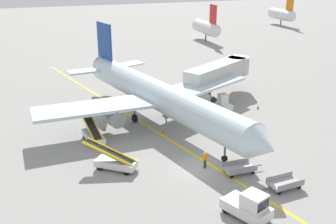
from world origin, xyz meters
TOP-DOWN VIEW (x-y plane):
  - ground_plane at (0.00, 0.00)m, footprint 300.00×300.00m
  - taxi_line_yellow at (0.09, 5.00)m, footprint 19.79×77.66m
  - airliner at (-0.05, 12.06)m, footprint 27.91×34.91m
  - jet_bridge at (11.68, 18.46)m, footprint 12.31×8.72m
  - pushback_tug at (0.37, -8.33)m, footprint 3.14×4.05m
  - baggage_tug_near_wing at (9.25, 12.98)m, footprint 1.41×2.45m
  - belt_loader_forward_hold at (-7.31, 2.36)m, footprint 4.69×4.10m
  - belt_loader_aft_hold at (-8.11, 9.11)m, footprint 1.98×5.13m
  - baggage_cart_loaded at (3.07, -2.15)m, footprint 3.76×1.57m
  - baggage_cart_empty_trailing at (5.37, -5.75)m, footprint 3.81×1.80m
  - ground_crew_marshaller at (0.56, -0.24)m, footprint 0.36×0.24m
  - safety_cone_nose_left at (13.73, 12.00)m, footprint 0.36×0.36m
  - safety_cone_nose_right at (-0.45, 8.63)m, footprint 0.36×0.36m
  - distant_aircraft_mid_right at (27.42, 57.60)m, footprint 3.00×10.10m
  - distant_aircraft_far_right at (59.18, 72.99)m, footprint 3.00×10.10m

SIDE VIEW (x-z plane):
  - ground_plane at x=0.00m, z-range 0.00..0.00m
  - taxi_line_yellow at x=0.09m, z-range 0.00..0.01m
  - safety_cone_nose_left at x=13.73m, z-range 0.00..0.44m
  - safety_cone_nose_right at x=-0.45m, z-range 0.00..0.44m
  - baggage_cart_loaded at x=3.07m, z-range 0.00..0.94m
  - baggage_cart_empty_trailing at x=5.37m, z-range 0.00..0.94m
  - belt_loader_forward_hold at x=-7.31m, z-range -0.52..2.07m
  - belt_loader_aft_hold at x=-8.11m, z-range -0.52..2.07m
  - ground_crew_marshaller at x=0.56m, z-range 0.06..1.76m
  - baggage_tug_near_wing at x=9.25m, z-range -0.12..1.98m
  - pushback_tug at x=0.37m, z-range -0.11..2.09m
  - distant_aircraft_mid_right at x=27.42m, z-range -1.18..7.62m
  - distant_aircraft_far_right at x=59.18m, z-range -1.18..7.62m
  - airliner at x=-0.05m, z-range -1.63..8.47m
  - jet_bridge at x=11.68m, z-range 1.12..5.97m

